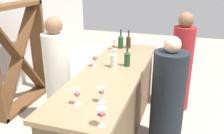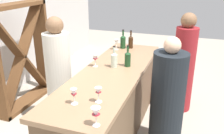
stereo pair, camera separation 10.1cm
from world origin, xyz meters
The scene contains 15 objects.
ground_plane centered at (0.00, 0.00, 0.00)m, with size 12.00×12.00×0.00m, color #9E9384.
bar_counter centered at (0.00, 0.00, 0.46)m, with size 2.52×0.73×0.91m.
wine_rack centered at (0.34, 1.65, 0.82)m, with size 1.19×0.28×1.63m.
wine_bottle_leftmost_clear_pale centered at (0.13, 0.02, 1.02)m, with size 0.08×0.08×0.28m.
wine_bottle_second_left_olive_green centered at (0.22, -0.13, 1.02)m, with size 0.08×0.08×0.28m.
wine_bottle_center_olive_green centered at (0.99, 0.16, 1.03)m, with size 0.08×0.08×0.30m.
wine_bottle_second_right_amber_brown centered at (1.04, 0.05, 1.02)m, with size 0.08×0.08×0.29m.
wine_glass_near_left centered at (-1.14, -0.27, 1.03)m, with size 0.08×0.08×0.16m.
wine_glass_near_center centered at (-0.78, -0.14, 1.02)m, with size 0.06×0.06×0.15m.
wine_glass_near_right centered at (-0.89, 0.05, 1.02)m, with size 0.07×0.07×0.15m.
wine_glass_far_left centered at (0.87, 0.24, 1.03)m, with size 0.07×0.07×0.17m.
wine_glass_far_center centered at (0.07, 0.25, 1.03)m, with size 0.08×0.08×0.16m.
person_left_guest centered at (1.01, -0.80, 0.71)m, with size 0.32×0.32×1.53m.
person_center_guest centered at (0.01, -0.70, 0.63)m, with size 0.46×0.46×1.40m.
person_right_guest centered at (-0.04, 0.74, 0.72)m, with size 0.40×0.40×1.55m.
Camera 2 is at (-2.63, -0.93, 2.03)m, focal length 39.16 mm.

